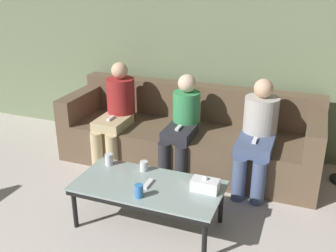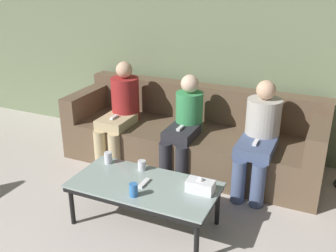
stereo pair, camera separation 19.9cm
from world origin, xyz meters
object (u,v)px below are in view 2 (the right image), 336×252
(seated_person_mid_right, at_px, (260,134))
(seated_person_left_end, at_px, (121,110))
(coffee_table, at_px, (144,188))
(seated_person_mid_left, at_px, (185,124))
(cup_near_right, at_px, (108,158))
(tissue_box, at_px, (200,186))
(cup_far_center, at_px, (134,190))
(game_remote, at_px, (144,183))
(cup_near_left, at_px, (142,165))
(couch, at_px, (192,137))

(seated_person_mid_right, bearing_deg, seated_person_left_end, 179.59)
(coffee_table, height_order, seated_person_left_end, seated_person_left_end)
(seated_person_mid_left, bearing_deg, seated_person_left_end, 178.91)
(cup_near_right, height_order, seated_person_mid_right, seated_person_mid_right)
(tissue_box, xyz_separation_m, seated_person_mid_left, (-0.51, 0.93, 0.11))
(cup_far_center, relative_size, game_remote, 0.72)
(coffee_table, distance_m, seated_person_mid_right, 1.26)
(tissue_box, bearing_deg, game_remote, -170.21)
(seated_person_mid_left, xyz_separation_m, seated_person_mid_right, (0.77, 0.00, 0.02))
(cup_near_left, distance_m, cup_near_right, 0.34)
(couch, distance_m, cup_far_center, 1.44)
(cup_far_center, height_order, tissue_box, tissue_box)
(cup_far_center, bearing_deg, cup_near_left, 109.16)
(seated_person_mid_left, bearing_deg, seated_person_mid_right, 0.28)
(cup_far_center, distance_m, seated_person_left_end, 1.48)
(couch, distance_m, cup_near_left, 1.04)
(cup_far_center, bearing_deg, seated_person_mid_left, 92.89)
(coffee_table, relative_size, seated_person_mid_left, 1.18)
(cup_near_right, height_order, cup_far_center, cup_far_center)
(couch, height_order, seated_person_left_end, seated_person_left_end)
(game_remote, height_order, seated_person_mid_left, seated_person_mid_left)
(couch, distance_m, coffee_table, 1.24)
(cup_near_right, xyz_separation_m, seated_person_mid_left, (0.42, 0.81, 0.11))
(game_remote, height_order, seated_person_mid_right, seated_person_mid_right)
(tissue_box, bearing_deg, coffee_table, -170.21)
(cup_far_center, bearing_deg, seated_person_mid_right, 59.52)
(couch, relative_size, game_remote, 18.48)
(game_remote, distance_m, seated_person_left_end, 1.33)
(cup_near_left, bearing_deg, seated_person_left_end, 130.35)
(cup_near_right, relative_size, game_remote, 0.71)
(tissue_box, relative_size, seated_person_mid_right, 0.21)
(couch, relative_size, seated_person_mid_left, 2.67)
(cup_near_left, bearing_deg, coffee_table, -58.11)
(game_remote, height_order, seated_person_left_end, seated_person_left_end)
(seated_person_mid_left, relative_size, seated_person_mid_right, 0.97)
(seated_person_mid_left, bearing_deg, cup_near_right, -117.32)
(cup_near_right, relative_size, cup_far_center, 0.99)
(coffee_table, xyz_separation_m, seated_person_mid_right, (0.72, 1.01, 0.22))
(seated_person_left_end, bearing_deg, seated_person_mid_right, -0.41)
(cup_near_right, xyz_separation_m, seated_person_left_end, (-0.35, 0.83, 0.14))
(cup_near_left, height_order, tissue_box, tissue_box)
(cup_far_center, height_order, seated_person_left_end, seated_person_left_end)
(cup_near_left, relative_size, seated_person_left_end, 0.08)
(cup_far_center, xyz_separation_m, seated_person_mid_right, (0.71, 1.21, 0.13))
(cup_near_right, distance_m, seated_person_mid_right, 1.45)
(cup_near_left, xyz_separation_m, seated_person_mid_right, (0.85, 0.80, 0.14))
(couch, xyz_separation_m, seated_person_mid_left, (0.00, -0.23, 0.25))
(seated_person_mid_right, bearing_deg, cup_near_left, -136.66)
(couch, height_order, seated_person_mid_right, seated_person_mid_right)
(coffee_table, bearing_deg, cup_far_center, -87.33)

